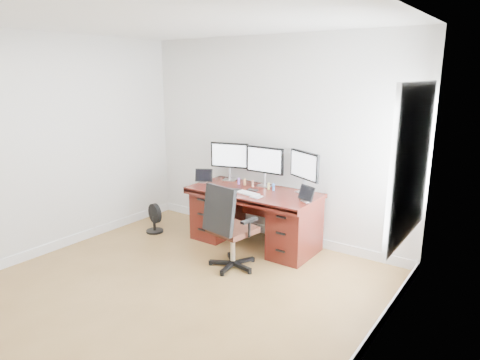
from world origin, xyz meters
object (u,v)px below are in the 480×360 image
Objects in this scene: floor_fan at (154,219)px; desk at (254,215)px; monitor_center at (265,161)px; keyboard at (248,193)px; office_chair at (230,241)px.

desk is at bearing 33.06° from floor_fan.
desk is 1.50m from floor_fan.
monitor_center is 0.55m from keyboard.
floor_fan is 1.56m from keyboard.
monitor_center is at bearing 41.33° from floor_fan.
office_chair is at bearing 4.05° from floor_fan.
office_chair is (0.16, -0.76, -0.07)m from desk.
office_chair is 0.72m from keyboard.
floor_fan is at bearing 177.89° from office_chair.
desk is 0.78m from office_chair.
floor_fan is 1.40× the size of keyboard.
desk is 4.05× the size of floor_fan.
office_chair reaches higher than floor_fan.
keyboard is (-0.13, 0.56, 0.42)m from office_chair.
keyboard is at bearing -87.07° from monitor_center.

